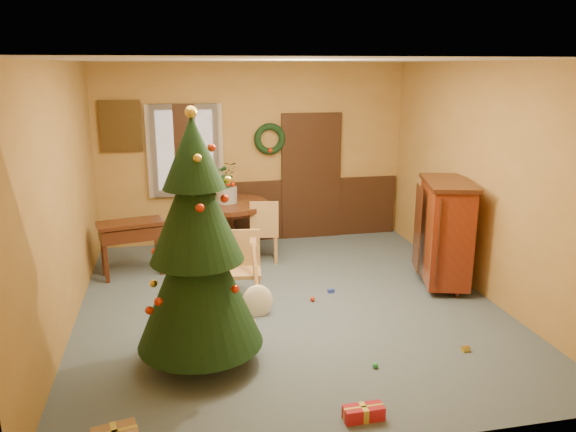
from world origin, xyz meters
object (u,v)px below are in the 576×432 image
object	(u,v)px
chair_near	(244,265)
christmas_tree	(197,248)
writing_desk	(131,235)
sideboard	(445,230)
dining_table	(227,219)

from	to	relation	value
chair_near	christmas_tree	bearing A→B (deg)	-114.02
writing_desk	sideboard	size ratio (longest dim) A/B	0.67
dining_table	christmas_tree	world-z (taller)	christmas_tree
christmas_tree	writing_desk	distance (m)	2.81
christmas_tree	sideboard	distance (m)	3.60
writing_desk	chair_near	bearing A→B (deg)	-41.62
dining_table	chair_near	distance (m)	1.78
dining_table	sideboard	bearing A→B (deg)	-32.69
christmas_tree	sideboard	xyz separation A→B (m)	(3.28, 1.42, -0.43)
christmas_tree	sideboard	bearing A→B (deg)	23.50
chair_near	writing_desk	distance (m)	1.89
chair_near	writing_desk	size ratio (longest dim) A/B	0.96
christmas_tree	writing_desk	size ratio (longest dim) A/B	2.64
dining_table	christmas_tree	size ratio (longest dim) A/B	0.50
dining_table	christmas_tree	bearing A→B (deg)	-100.54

